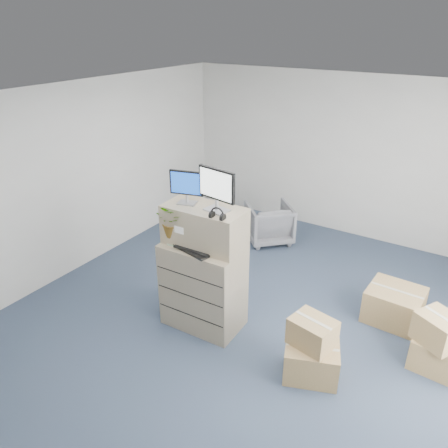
{
  "coord_description": "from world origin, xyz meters",
  "views": [
    {
      "loc": [
        2.15,
        -3.79,
        3.57
      ],
      "look_at": [
        -0.52,
        0.4,
        1.22
      ],
      "focal_mm": 35.0,
      "sensor_mm": 36.0,
      "label": 1
    }
  ],
  "objects_px": {
    "filing_cabinet_lower": "(203,286)",
    "office_chair": "(269,221)",
    "monitor_left": "(187,185)",
    "monitor_right": "(217,188)",
    "keyboard": "(193,249)",
    "potted_plant": "(174,225)",
    "water_bottle": "(208,235)"
  },
  "relations": [
    {
      "from": "keyboard",
      "to": "potted_plant",
      "type": "xyz_separation_m",
      "value": [
        -0.31,
        0.03,
        0.22
      ]
    },
    {
      "from": "keyboard",
      "to": "monitor_right",
      "type": "bearing_deg",
      "value": 55.44
    },
    {
      "from": "monitor_left",
      "to": "monitor_right",
      "type": "relative_size",
      "value": 0.8
    },
    {
      "from": "keyboard",
      "to": "water_bottle",
      "type": "height_order",
      "value": "water_bottle"
    },
    {
      "from": "monitor_right",
      "to": "potted_plant",
      "type": "distance_m",
      "value": 0.75
    },
    {
      "from": "water_bottle",
      "to": "monitor_left",
      "type": "bearing_deg",
      "value": -177.2
    },
    {
      "from": "water_bottle",
      "to": "potted_plant",
      "type": "bearing_deg",
      "value": -156.83
    },
    {
      "from": "monitor_right",
      "to": "office_chair",
      "type": "bearing_deg",
      "value": 111.12
    },
    {
      "from": "monitor_right",
      "to": "office_chair",
      "type": "relative_size",
      "value": 0.67
    },
    {
      "from": "potted_plant",
      "to": "office_chair",
      "type": "distance_m",
      "value": 2.8
    },
    {
      "from": "keyboard",
      "to": "office_chair",
      "type": "bearing_deg",
      "value": 110.15
    },
    {
      "from": "monitor_right",
      "to": "water_bottle",
      "type": "distance_m",
      "value": 0.64
    },
    {
      "from": "water_bottle",
      "to": "potted_plant",
      "type": "xyz_separation_m",
      "value": [
        -0.38,
        -0.16,
        0.09
      ]
    },
    {
      "from": "monitor_left",
      "to": "filing_cabinet_lower",
      "type": "bearing_deg",
      "value": -24.58
    },
    {
      "from": "monitor_left",
      "to": "potted_plant",
      "type": "xyz_separation_m",
      "value": [
        -0.1,
        -0.15,
        -0.48
      ]
    },
    {
      "from": "water_bottle",
      "to": "office_chair",
      "type": "relative_size",
      "value": 0.37
    },
    {
      "from": "filing_cabinet_lower",
      "to": "monitor_left",
      "type": "xyz_separation_m",
      "value": [
        -0.23,
        0.04,
        1.27
      ]
    },
    {
      "from": "monitor_left",
      "to": "potted_plant",
      "type": "bearing_deg",
      "value": -139.56
    },
    {
      "from": "monitor_right",
      "to": "potted_plant",
      "type": "bearing_deg",
      "value": -154.42
    },
    {
      "from": "filing_cabinet_lower",
      "to": "office_chair",
      "type": "relative_size",
      "value": 1.5
    },
    {
      "from": "keyboard",
      "to": "potted_plant",
      "type": "relative_size",
      "value": 1.09
    },
    {
      "from": "monitor_left",
      "to": "water_bottle",
      "type": "distance_m",
      "value": 0.63
    },
    {
      "from": "monitor_left",
      "to": "office_chair",
      "type": "distance_m",
      "value": 2.87
    },
    {
      "from": "potted_plant",
      "to": "monitor_left",
      "type": "bearing_deg",
      "value": 55.92
    },
    {
      "from": "monitor_right",
      "to": "office_chair",
      "type": "height_order",
      "value": "monitor_right"
    },
    {
      "from": "monitor_left",
      "to": "water_bottle",
      "type": "relative_size",
      "value": 1.45
    },
    {
      "from": "monitor_right",
      "to": "monitor_left",
      "type": "bearing_deg",
      "value": -170.34
    },
    {
      "from": "filing_cabinet_lower",
      "to": "potted_plant",
      "type": "height_order",
      "value": "potted_plant"
    },
    {
      "from": "potted_plant",
      "to": "office_chair",
      "type": "xyz_separation_m",
      "value": [
        -0.03,
        2.62,
        -0.98
      ]
    },
    {
      "from": "keyboard",
      "to": "potted_plant",
      "type": "bearing_deg",
      "value": -173.33
    },
    {
      "from": "office_chair",
      "to": "monitor_right",
      "type": "bearing_deg",
      "value": 58.4
    },
    {
      "from": "filing_cabinet_lower",
      "to": "keyboard",
      "type": "bearing_deg",
      "value": -101.67
    }
  ]
}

